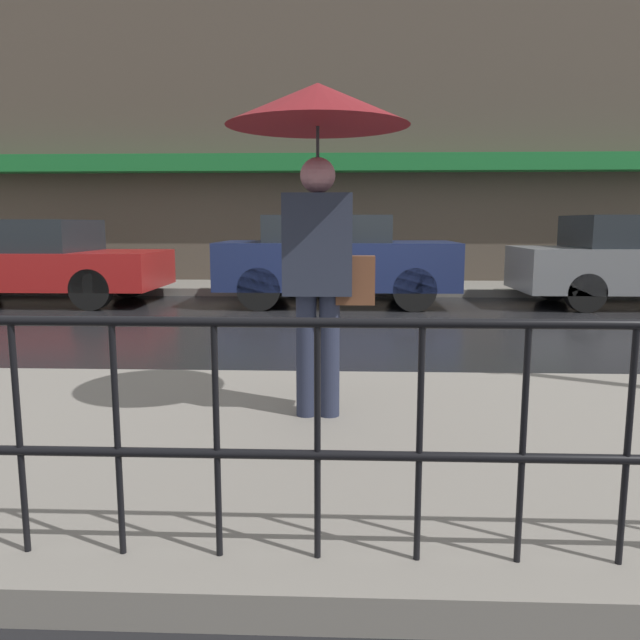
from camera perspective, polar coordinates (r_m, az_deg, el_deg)
ground_plane at (r=8.45m, az=4.11°, el=-0.47°), size 80.00×80.00×0.00m
sidewalk_near at (r=3.71m, az=6.45°, el=-11.56°), size 28.00×3.17×0.14m
sidewalk_far at (r=12.63m, az=3.54°, el=2.94°), size 28.00×1.87×0.14m
lane_marking at (r=8.45m, az=4.11°, el=-0.44°), size 25.20×0.12×0.01m
building_storefront at (r=13.76m, az=3.58°, el=16.87°), size 28.00×0.85×6.66m
railing_foreground at (r=2.25m, az=9.16°, el=-8.12°), size 12.00×0.04×0.89m
pedestrian at (r=3.88m, az=-0.14°, el=15.34°), size 1.11×1.11×2.04m
car_red at (r=11.86m, az=-25.19°, el=4.95°), size 4.49×1.94×1.42m
car_navy at (r=10.52m, az=1.40°, el=5.64°), size 3.92×1.81×1.49m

